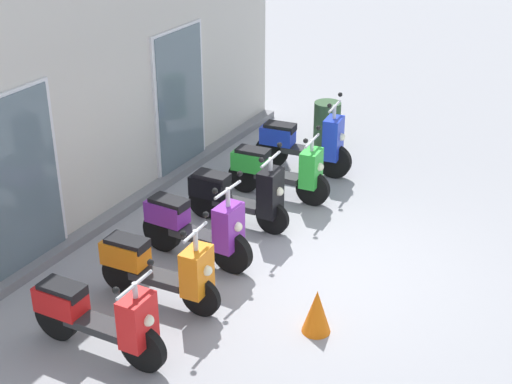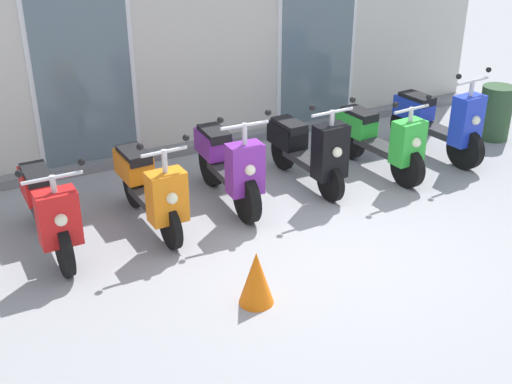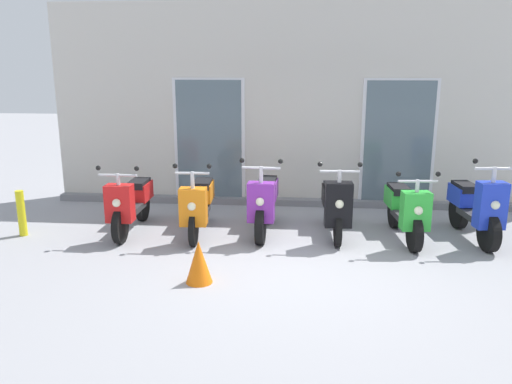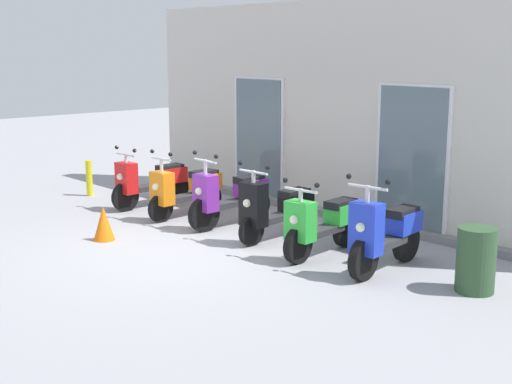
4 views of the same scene
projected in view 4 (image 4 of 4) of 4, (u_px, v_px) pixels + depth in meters
ground_plane at (182, 249)px, 9.92m from camera, size 40.00×40.00×0.00m
storefront_facade at (334, 113)px, 11.73m from camera, size 9.14×0.50×3.61m
scooter_red at (151, 181)px, 12.54m from camera, size 0.63×1.64×1.14m
scooter_orange at (185, 189)px, 11.76m from camera, size 0.55×1.56×1.19m
scooter_purple at (230, 197)px, 11.13m from camera, size 0.62×1.60×1.25m
scooter_black at (275, 207)px, 10.35m from camera, size 0.62×1.52×1.22m
scooter_green at (323, 223)px, 9.58m from camera, size 0.60×1.59×1.13m
scooter_blue at (385, 234)px, 8.87m from camera, size 0.62×1.59×1.30m
traffic_cone at (104, 223)px, 10.35m from camera, size 0.32×0.32×0.52m
trash_bin at (476, 260)px, 8.13m from camera, size 0.46×0.46×0.78m
curb_bollard at (89, 178)px, 13.47m from camera, size 0.12×0.12×0.70m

